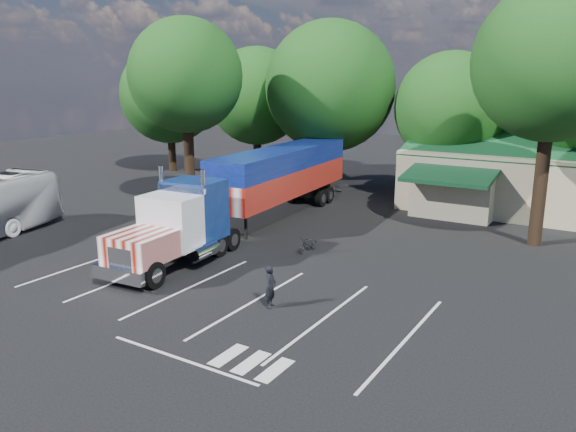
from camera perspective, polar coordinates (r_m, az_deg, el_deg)
The scene contains 11 objects.
ground at distance 29.08m, azimuth -2.00°, elevation -3.59°, with size 120.00×120.00×0.00m, color black.
tree_row_a at distance 54.47m, azimuth -11.98°, elevation 11.97°, with size 9.00×9.00×11.68m.
tree_row_b at distance 49.79m, azimuth -3.20°, elevation 12.05°, with size 8.40×8.40×11.35m.
tree_row_c at distance 44.25m, azimuth 4.32°, elevation 12.97°, with size 10.00×10.00×13.05m.
tree_row_d at distance 42.18m, azimuth 16.22°, elevation 10.45°, with size 8.00×8.00×10.60m.
tree_near_left at distance 38.93m, azimuth -10.35°, elevation 13.81°, with size 7.60×7.60×12.65m.
tree_near_right at distance 31.80m, azimuth 25.40°, elevation 13.92°, with size 8.00×8.00×13.50m.
semi_truck at distance 33.39m, azimuth -2.88°, elevation 3.30°, with size 4.61×22.08×4.59m.
woman at distance 21.94m, azimuth -1.78°, elevation -7.18°, with size 0.62×0.41×1.70m, color black.
bicycle at distance 28.87m, azimuth 2.07°, elevation -2.88°, with size 0.54×1.54×0.81m, color black.
silver_sedan at distance 39.04m, azimuth 17.14°, elevation 1.45°, with size 1.53×4.40×1.45m, color #B2B6BA.
Camera 1 is at (15.42, -23.05, 8.75)m, focal length 35.00 mm.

